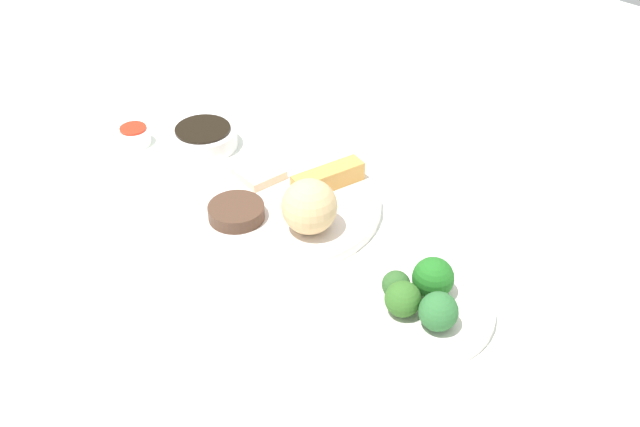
{
  "coord_description": "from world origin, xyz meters",
  "views": [
    {
      "loc": [
        -0.64,
        -0.69,
        0.72
      ],
      "look_at": [
        -0.02,
        -0.09,
        0.06
      ],
      "focal_mm": 43.34,
      "sensor_mm": 36.0,
      "label": 1
    }
  ],
  "objects": [
    {
      "name": "soy_sauce_bowl",
      "position": [
        0.01,
        0.22,
        0.04
      ],
      "size": [
        0.11,
        0.11,
        0.03
      ],
      "primitive_type": "cylinder",
      "color": "white",
      "rests_on": "tabletop"
    },
    {
      "name": "broccoli_floret_2",
      "position": [
        -0.02,
        -0.28,
        0.06
      ],
      "size": [
        0.05,
        0.05,
        0.05
      ],
      "primitive_type": "sphere",
      "color": "#206A20",
      "rests_on": "broccoli_plate"
    },
    {
      "name": "broccoli_plate",
      "position": [
        -0.05,
        -0.28,
        0.03
      ],
      "size": [
        0.21,
        0.21,
        0.01
      ],
      "primitive_type": "cylinder",
      "color": "white",
      "rests_on": "tabletop"
    },
    {
      "name": "sauce_ramekin_sweet_and_sour",
      "position": [
        -0.07,
        0.31,
        0.03
      ],
      "size": [
        0.05,
        0.05,
        0.03
      ],
      "primitive_type": "cylinder",
      "color": "white",
      "rests_on": "tabletop"
    },
    {
      "name": "sauce_ramekin_sweet_and_sour_liquid",
      "position": [
        -0.07,
        0.31,
        0.05
      ],
      "size": [
        0.04,
        0.04,
        0.0
      ],
      "primitive_type": "cylinder",
      "color": "red",
      "rests_on": "sauce_ramekin_sweet_and_sour"
    },
    {
      "name": "soy_sauce_bowl_liquid",
      "position": [
        0.01,
        0.22,
        0.05
      ],
      "size": [
        0.09,
        0.09,
        0.0
      ],
      "primitive_type": "cylinder",
      "color": "black",
      "rests_on": "soy_sauce_bowl"
    },
    {
      "name": "tabletop",
      "position": [
        0.0,
        0.0,
        0.01
      ],
      "size": [
        2.2,
        2.2,
        0.02
      ],
      "primitive_type": "cube",
      "color": "white",
      "rests_on": "ground"
    },
    {
      "name": "broccoli_floret_0",
      "position": [
        -0.06,
        -0.32,
        0.06
      ],
      "size": [
        0.05,
        0.05,
        0.05
      ],
      "primitive_type": "sphere",
      "color": "#2E6933",
      "rests_on": "broccoli_plate"
    },
    {
      "name": "main_plate",
      "position": [
        -0.02,
        -0.0,
        0.03
      ],
      "size": [
        0.3,
        0.3,
        0.02
      ],
      "primitive_type": "cylinder",
      "color": "white",
      "rests_on": "tabletop"
    },
    {
      "name": "stir_fry_heap",
      "position": [
        -0.09,
        0.02,
        0.05
      ],
      "size": [
        0.08,
        0.08,
        0.02
      ],
      "primitive_type": "cylinder",
      "color": "#4C3224",
      "rests_on": "main_plate"
    },
    {
      "name": "rice_scoop",
      "position": [
        -0.04,
        -0.08,
        0.08
      ],
      "size": [
        0.08,
        0.08,
        0.08
      ],
      "primitive_type": "sphere",
      "color": "tan",
      "rests_on": "main_plate"
    },
    {
      "name": "crab_rangoon_wonton",
      "position": [
        0.0,
        0.07,
        0.04
      ],
      "size": [
        0.07,
        0.07,
        0.01
      ],
      "primitive_type": "cube",
      "rotation": [
        0.0,
        0.0,
        -0.12
      ],
      "color": "beige",
      "rests_on": "main_plate"
    },
    {
      "name": "spring_roll",
      "position": [
        0.06,
        -0.02,
        0.05
      ],
      "size": [
        0.12,
        0.06,
        0.03
      ],
      "primitive_type": "cube",
      "rotation": [
        0.0,
        0.0,
        2.91
      ],
      "color": "gold",
      "rests_on": "main_plate"
    },
    {
      "name": "broccoli_floret_4",
      "position": [
        -0.06,
        -0.25,
        0.05
      ],
      "size": [
        0.04,
        0.04,
        0.04
      ],
      "primitive_type": "sphere",
      "color": "#2F5B28",
      "rests_on": "broccoli_plate"
    },
    {
      "name": "broccoli_floret_1",
      "position": [
        -0.08,
        -0.28,
        0.06
      ],
      "size": [
        0.05,
        0.05,
        0.05
      ],
      "primitive_type": "sphere",
      "color": "#336524",
      "rests_on": "broccoli_plate"
    }
  ]
}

